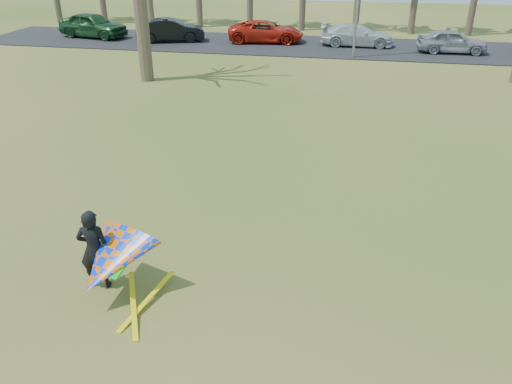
% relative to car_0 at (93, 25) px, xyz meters
% --- Properties ---
extents(ground, '(100.00, 100.00, 0.00)m').
position_rel_car_0_xyz_m(ground, '(15.92, -25.01, -0.89)').
color(ground, '#2B5312').
rests_on(ground, ground).
extents(parking_strip, '(46.00, 7.00, 0.06)m').
position_rel_car_0_xyz_m(parking_strip, '(15.92, -0.01, -0.86)').
color(parking_strip, black).
rests_on(parking_strip, ground).
extents(car_0, '(5.16, 2.91, 1.66)m').
position_rel_car_0_xyz_m(car_0, '(0.00, 0.00, 0.00)').
color(car_0, '#1B4320').
rests_on(car_0, parking_strip).
extents(car_1, '(4.74, 2.89, 1.47)m').
position_rel_car_0_xyz_m(car_1, '(5.80, -0.45, -0.09)').
color(car_1, black).
rests_on(car_1, parking_strip).
extents(car_2, '(5.22, 2.88, 1.38)m').
position_rel_car_0_xyz_m(car_2, '(12.09, 0.55, -0.14)').
color(car_2, red).
rests_on(car_2, parking_strip).
extents(car_3, '(4.64, 1.92, 1.34)m').
position_rel_car_0_xyz_m(car_3, '(18.07, 0.42, -0.16)').
color(car_3, silver).
rests_on(car_3, parking_strip).
extents(car_4, '(4.12, 1.76, 1.39)m').
position_rel_car_0_xyz_m(car_4, '(23.74, -0.66, -0.14)').
color(car_4, '#91959E').
rests_on(car_4, parking_strip).
extents(kite_flyer, '(2.13, 2.39, 2.02)m').
position_rel_car_0_xyz_m(kite_flyer, '(13.51, -25.90, -0.04)').
color(kite_flyer, black).
rests_on(kite_flyer, ground).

